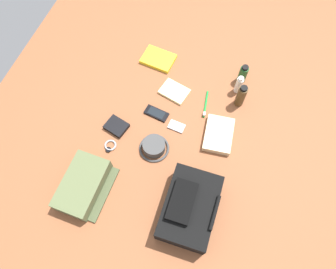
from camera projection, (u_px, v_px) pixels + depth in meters
ground_plane at (168, 139)px, 1.61m from camera, size 2.64×2.02×0.02m
backpack at (189, 208)px, 1.38m from camera, size 0.34×0.23×0.15m
toiletry_pouch at (83, 185)px, 1.45m from camera, size 0.29×0.22×0.09m
bucket_hat at (154, 147)px, 1.55m from camera, size 0.15×0.15×0.06m
shampoo_bottle at (243, 74)px, 1.70m from camera, size 0.05×0.05×0.12m
toothpaste_tube at (239, 85)px, 1.67m from camera, size 0.04×0.04×0.12m
cologne_bottle at (241, 96)px, 1.62m from camera, size 0.05×0.05×0.15m
paperback_novel at (158, 59)px, 1.80m from camera, size 0.15×0.20×0.02m
cell_phone at (156, 113)px, 1.65m from camera, size 0.07×0.13×0.01m
media_player at (176, 126)px, 1.62m from camera, size 0.06×0.09×0.01m
wristwatch at (110, 146)px, 1.57m from camera, size 0.07×0.06×0.01m
toothbrush at (205, 105)px, 1.67m from camera, size 0.17×0.03×0.02m
wallet at (116, 126)px, 1.61m from camera, size 0.12×0.13×0.02m
notepad at (174, 92)px, 1.71m from camera, size 0.14×0.17×0.02m
folded_towel at (219, 135)px, 1.59m from camera, size 0.21×0.16×0.04m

